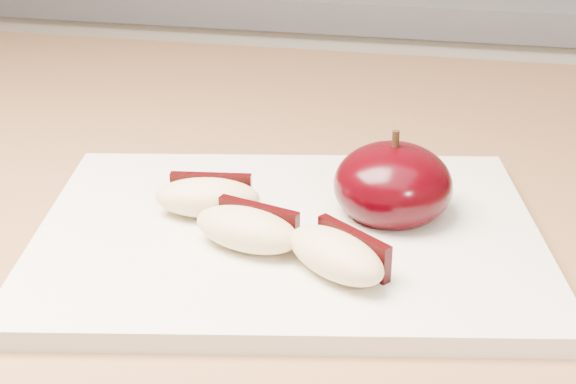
# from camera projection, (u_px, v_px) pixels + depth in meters

# --- Properties ---
(back_cabinet) EXTENTS (2.40, 0.62, 0.94)m
(back_cabinet) POSITION_uv_depth(u_px,v_px,m) (429.00, 231.00, 1.43)
(back_cabinet) COLOR silver
(back_cabinet) RESTS_ON ground
(cutting_board) EXTENTS (0.36, 0.29, 0.01)m
(cutting_board) POSITION_uv_depth(u_px,v_px,m) (288.00, 235.00, 0.52)
(cutting_board) COLOR silver
(cutting_board) RESTS_ON island_counter
(apple_half) EXTENTS (0.10, 0.10, 0.07)m
(apple_half) POSITION_uv_depth(u_px,v_px,m) (393.00, 185.00, 0.53)
(apple_half) COLOR black
(apple_half) RESTS_ON cutting_board
(apple_wedge_a) EXTENTS (0.07, 0.04, 0.03)m
(apple_wedge_a) POSITION_uv_depth(u_px,v_px,m) (208.00, 197.00, 0.53)
(apple_wedge_a) COLOR beige
(apple_wedge_a) RESTS_ON cutting_board
(apple_wedge_b) EXTENTS (0.08, 0.05, 0.03)m
(apple_wedge_b) POSITION_uv_depth(u_px,v_px,m) (248.00, 229.00, 0.49)
(apple_wedge_b) COLOR beige
(apple_wedge_b) RESTS_ON cutting_board
(apple_wedge_c) EXTENTS (0.08, 0.07, 0.03)m
(apple_wedge_c) POSITION_uv_depth(u_px,v_px,m) (338.00, 254.00, 0.46)
(apple_wedge_c) COLOR beige
(apple_wedge_c) RESTS_ON cutting_board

